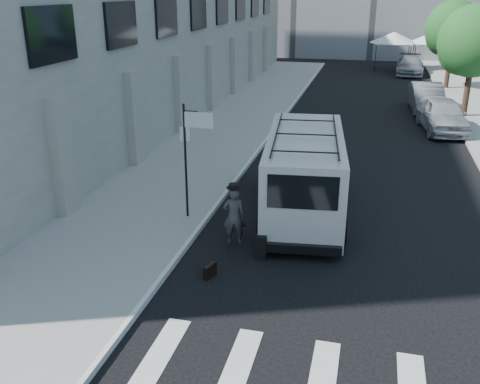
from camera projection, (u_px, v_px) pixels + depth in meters
The scene contains 15 objects.
ground at pixel (245, 282), 13.12m from camera, with size 120.00×120.00×0.00m, color black.
sidewalk_left at pixel (238, 121), 28.54m from camera, with size 4.50×48.00×0.15m, color gray.
building_left at pixel (121, 2), 29.86m from camera, with size 10.00×44.00×12.00m, color gray.
sign_pole at pixel (192, 138), 15.60m from camera, with size 1.03×0.07×3.50m.
tree_near at pixel (472, 44), 28.25m from camera, with size 3.80×3.83×6.03m.
tree_far at pixel (452, 31), 36.40m from camera, with size 3.80×3.83×6.03m.
tent_left at pixel (394, 38), 45.66m from camera, with size 4.00×4.00×3.20m.
tent_right at pixel (433, 38), 45.39m from camera, with size 4.00×4.00×3.20m.
businessman at pixel (234, 216), 14.81m from camera, with size 0.61×0.40×1.67m, color #3E3E41.
briefcase at pixel (210, 271), 13.31m from camera, with size 0.12×0.44×0.34m, color black.
suitcase at pixel (262, 245), 14.24m from camera, with size 0.29×0.46×1.27m.
cargo_van at pixel (304, 173), 16.76m from camera, with size 3.01×7.10×2.57m.
parked_car_a at pixel (443, 115), 26.55m from camera, with size 1.95×4.85×1.65m, color #B4B6BD.
parked_car_b at pixel (427, 98), 30.80m from camera, with size 1.69×4.84×1.59m, color slate.
parked_car_c at pixel (410, 65), 43.89m from camera, with size 2.08×5.12×1.49m, color #999BA1.
Camera 1 is at (2.64, -11.14, 6.78)m, focal length 40.00 mm.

